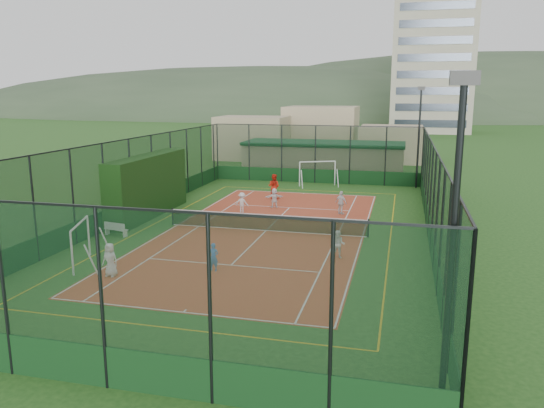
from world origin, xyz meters
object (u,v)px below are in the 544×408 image
(child_far_right, at_px, (341,203))
(clubhouse, at_px, (324,158))
(floodlight_ne, at_px, (419,138))
(child_far_left, at_px, (242,203))
(child_near_right, at_px, (338,244))
(coach, at_px, (274,186))
(child_near_left, at_px, (110,260))
(futsal_goal_far, at_px, (317,174))
(white_bench, at_px, (116,229))
(futsal_goal_near, at_px, (81,244))
(child_near_mid, at_px, (213,257))
(apartment_tower, at_px, (433,54))
(child_far_back, at_px, (274,198))
(floodlight_se, at_px, (451,261))

(child_far_right, bearing_deg, clubhouse, -44.87)
(floodlight_ne, distance_m, child_far_left, 17.16)
(child_near_right, relative_size, coach, 0.73)
(floodlight_ne, distance_m, child_near_left, 29.03)
(futsal_goal_far, bearing_deg, child_far_right, -97.03)
(white_bench, distance_m, futsal_goal_near, 5.07)
(white_bench, bearing_deg, child_far_right, 47.05)
(child_near_mid, height_order, coach, coach)
(futsal_goal_far, bearing_deg, floodlight_ne, -17.06)
(apartment_tower, xyz_separation_m, child_far_left, (-14.73, -77.82, -14.32))
(clubhouse, bearing_deg, child_far_back, -93.72)
(child_near_mid, xyz_separation_m, child_far_back, (-0.51, 13.48, 0.04))
(white_bench, relative_size, child_near_mid, 1.14)
(floodlight_se, relative_size, white_bench, 5.78)
(floodlight_se, distance_m, apartment_tower, 99.26)
(child_near_right, bearing_deg, child_far_left, 135.82)
(child_far_left, bearing_deg, futsal_goal_near, 75.01)
(floodlight_ne, distance_m, white_bench, 25.86)
(child_near_mid, xyz_separation_m, child_far_left, (-2.21, 11.48, 0.04))
(futsal_goal_near, distance_m, coach, 17.80)
(child_near_right, bearing_deg, coach, 120.07)
(clubhouse, xyz_separation_m, futsal_goal_far, (0.45, -6.45, -0.54))
(coach, bearing_deg, child_near_mid, 106.01)
(child_near_left, height_order, child_far_left, child_near_left)
(apartment_tower, bearing_deg, child_far_right, -96.19)
(apartment_tower, bearing_deg, floodlight_se, -91.97)
(child_far_left, bearing_deg, white_bench, 58.08)
(floodlight_ne, height_order, futsal_goal_near, floodlight_ne)
(child_far_right, relative_size, coach, 0.83)
(futsal_goal_far, distance_m, child_near_mid, 22.87)
(child_near_right, xyz_separation_m, child_far_back, (-5.66, 10.30, -0.00))
(apartment_tower, height_order, child_near_left, apartment_tower)
(futsal_goal_near, relative_size, futsal_goal_far, 0.95)
(floodlight_ne, relative_size, child_far_right, 5.37)
(child_near_left, distance_m, child_near_right, 10.46)
(child_far_right, bearing_deg, child_far_back, 21.27)
(futsal_goal_far, bearing_deg, child_near_right, -102.39)
(apartment_tower, relative_size, white_bench, 21.00)
(futsal_goal_far, distance_m, child_near_left, 25.09)
(child_near_mid, distance_m, child_far_right, 13.21)
(clubhouse, relative_size, apartment_tower, 0.51)
(child_near_mid, height_order, child_far_left, child_far_left)
(floodlight_se, distance_m, child_far_back, 24.97)
(floodlight_ne, distance_m, clubhouse, 10.47)
(apartment_tower, height_order, child_far_right, apartment_tower)
(futsal_goal_far, xyz_separation_m, child_near_right, (4.19, -19.67, -0.35))
(floodlight_se, height_order, futsal_goal_near, floodlight_se)
(floodlight_se, bearing_deg, child_far_left, 118.60)
(child_far_left, xyz_separation_m, child_far_back, (1.70, 2.01, 0.00))
(futsal_goal_near, bearing_deg, floodlight_se, -138.77)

